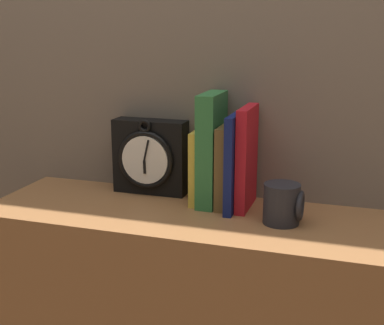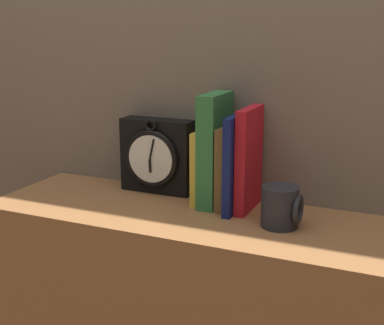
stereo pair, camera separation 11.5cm
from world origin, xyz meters
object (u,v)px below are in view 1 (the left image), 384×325
Objects in this scene: book_slot1_green at (212,149)px; book_slot2_brown at (226,165)px; clock at (150,157)px; book_slot0_yellow at (200,166)px; book_slot3_navy at (236,161)px; book_slot4_red at (247,158)px; mug at (283,204)px.

book_slot1_green reaches higher than book_slot2_brown.
clock is 1.01× the size of book_slot2_brown.
book_slot3_navy is (0.09, -0.02, 0.02)m from book_slot0_yellow.
mug is at bearing -38.74° from book_slot4_red.
clock is at bearing 162.32° from mug.
book_slot0_yellow is at bearing 175.99° from book_slot4_red.
mug is (0.34, -0.11, -0.05)m from clock.
book_slot0_yellow is at bearing -10.28° from clock.
clock reaches higher than book_slot2_brown.
clock is 0.82× the size of book_slot4_red.
book_slot4_red is (0.25, -0.03, 0.02)m from clock.
book_slot0_yellow is at bearing 157.83° from mug.
mug is at bearing -29.47° from book_slot3_navy.
book_slot0_yellow is (0.13, -0.02, -0.01)m from clock.
book_slot0_yellow is at bearing 174.87° from book_slot2_brown.
mug is (0.10, -0.08, -0.07)m from book_slot4_red.
book_slot4_red is (0.08, -0.00, -0.01)m from book_slot1_green.
book_slot2_brown is at bearing -5.13° from book_slot0_yellow.
book_slot1_green is 0.05m from book_slot2_brown.
book_slot4_red is at bearing 141.26° from mug.
book_slot3_navy is (0.06, -0.01, -0.02)m from book_slot1_green.
clock is at bearing 169.33° from book_slot3_navy.
book_slot2_brown is at bearing -8.61° from clock.
book_slot1_green is 3.01× the size of mug.
book_slot1_green is at bearing -10.47° from clock.
book_slot0_yellow is 2.00× the size of mug.
book_slot3_navy reaches higher than book_slot2_brown.
book_slot3_navy reaches higher than mug.
book_slot3_navy is at bearing 150.53° from mug.
book_slot2_brown is at bearing 153.67° from book_slot3_navy.
book_slot0_yellow is 0.09m from book_slot3_navy.
clock is at bearing 169.53° from book_slot1_green.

